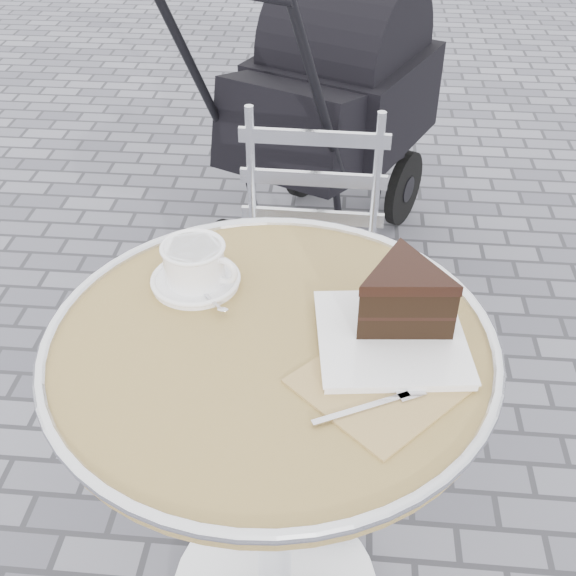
# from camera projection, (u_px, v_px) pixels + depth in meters

# --- Properties ---
(cafe_table) EXTENTS (0.72, 0.72, 0.74)m
(cafe_table) POSITION_uv_depth(u_px,v_px,m) (272.00, 413.00, 1.23)
(cafe_table) COLOR silver
(cafe_table) RESTS_ON ground
(cappuccino_set) EXTENTS (0.16, 0.17, 0.08)m
(cappuccino_set) POSITION_uv_depth(u_px,v_px,m) (195.00, 267.00, 1.23)
(cappuccino_set) COLOR white
(cappuccino_set) RESTS_ON cafe_table
(cake_plate_set) EXTENTS (0.29, 0.38, 0.12)m
(cake_plate_set) POSITION_uv_depth(u_px,v_px,m) (401.00, 307.00, 1.11)
(cake_plate_set) COLOR #A4825A
(cake_plate_set) RESTS_ON cafe_table
(bistro_chair) EXTENTS (0.37, 0.37, 0.81)m
(bistro_chair) POSITION_uv_depth(u_px,v_px,m) (310.00, 237.00, 1.79)
(bistro_chair) COLOR silver
(bistro_chair) RESTS_ON ground
(baby_stroller) EXTENTS (0.82, 1.09, 1.04)m
(baby_stroller) POSITION_uv_depth(u_px,v_px,m) (328.00, 118.00, 2.43)
(baby_stroller) COLOR black
(baby_stroller) RESTS_ON ground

